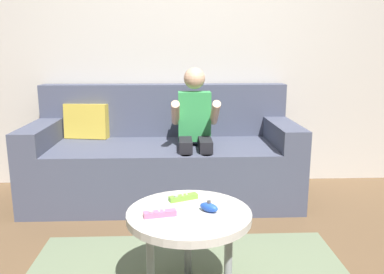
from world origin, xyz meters
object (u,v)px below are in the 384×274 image
person_seated_on_couch (195,129)px  game_remote_lime_far_corner (183,197)px  couch (163,159)px  nunchuk_blue (209,207)px  coffee_table (189,220)px  game_remote_pink_near_edge (160,214)px

person_seated_on_couch → game_remote_lime_far_corner: (-0.10, -0.98, -0.14)m
couch → nunchuk_blue: bearing=-79.4°
nunchuk_blue → game_remote_lime_far_corner: size_ratio=0.68×
person_seated_on_couch → coffee_table: (-0.08, -1.12, -0.20)m
coffee_table → game_remote_pink_near_edge: game_remote_pink_near_edge is taller
person_seated_on_couch → game_remote_pink_near_edge: (-0.21, -1.16, -0.14)m
coffee_table → game_remote_lime_far_corner: (-0.02, 0.14, 0.06)m
couch → person_seated_on_couch: size_ratio=1.97×
nunchuk_blue → game_remote_pink_near_edge: bearing=-168.8°
game_remote_pink_near_edge → couch: bearing=91.3°
game_remote_pink_near_edge → nunchuk_blue: (0.21, 0.04, 0.01)m
couch → nunchuk_blue: (0.24, -1.30, 0.14)m
couch → game_remote_pink_near_edge: 1.35m
couch → game_remote_lime_far_corner: (0.13, -1.16, 0.13)m
person_seated_on_couch → game_remote_pink_near_edge: person_seated_on_couch is taller
game_remote_lime_far_corner → nunchuk_blue: bearing=-52.4°
coffee_table → game_remote_pink_near_edge: bearing=-158.7°
person_seated_on_couch → nunchuk_blue: (0.01, -1.12, -0.13)m
person_seated_on_couch → nunchuk_blue: size_ratio=10.19×
coffee_table → game_remote_pink_near_edge: 0.15m
game_remote_lime_far_corner → coffee_table: bearing=-80.4°
nunchuk_blue → person_seated_on_couch: bearing=90.4°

